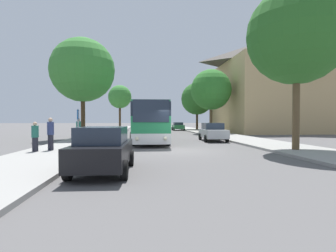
{
  "coord_description": "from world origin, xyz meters",
  "views": [
    {
      "loc": [
        -2.34,
        -15.51,
        1.85
      ],
      "look_at": [
        0.49,
        12.63,
        1.2
      ],
      "focal_mm": 28.0,
      "sensor_mm": 36.0,
      "label": 1
    }
  ],
  "objects_px": {
    "tree_right_far": "(211,90)",
    "bus_front": "(150,122)",
    "pedestrian_waiting_near": "(51,134)",
    "pedestrian_waiting_far": "(35,137)",
    "bus_stop_sign": "(78,124)",
    "tree_left_near": "(120,97)",
    "tree_right_mid": "(297,35)",
    "pedestrian_walking_back": "(79,130)",
    "parked_car_right_near": "(213,132)",
    "tree_left_far": "(83,70)",
    "tree_right_near": "(197,99)",
    "parked_car_left_curb": "(103,149)",
    "bus_middle": "(145,121)",
    "parked_car_right_far": "(178,126)"
  },
  "relations": [
    {
      "from": "parked_car_right_far",
      "to": "tree_right_mid",
      "type": "xyz_separation_m",
      "value": [
        2.43,
        -31.81,
        5.95
      ]
    },
    {
      "from": "bus_stop_sign",
      "to": "pedestrian_waiting_near",
      "type": "bearing_deg",
      "value": -130.84
    },
    {
      "from": "pedestrian_waiting_near",
      "to": "tree_right_near",
      "type": "bearing_deg",
      "value": -57.35
    },
    {
      "from": "bus_front",
      "to": "bus_stop_sign",
      "type": "bearing_deg",
      "value": -129.99
    },
    {
      "from": "bus_front",
      "to": "bus_stop_sign",
      "type": "distance_m",
      "value": 7.0
    },
    {
      "from": "tree_left_near",
      "to": "pedestrian_waiting_far",
      "type": "bearing_deg",
      "value": -92.81
    },
    {
      "from": "tree_right_near",
      "to": "tree_right_mid",
      "type": "height_order",
      "value": "tree_right_mid"
    },
    {
      "from": "pedestrian_walking_back",
      "to": "tree_right_far",
      "type": "height_order",
      "value": "tree_right_far"
    },
    {
      "from": "tree_right_far",
      "to": "bus_front",
      "type": "bearing_deg",
      "value": -124.2
    },
    {
      "from": "tree_left_far",
      "to": "parked_car_right_far",
      "type": "bearing_deg",
      "value": 59.01
    },
    {
      "from": "parked_car_right_near",
      "to": "tree_right_near",
      "type": "relative_size",
      "value": 0.51
    },
    {
      "from": "parked_car_right_near",
      "to": "pedestrian_waiting_far",
      "type": "bearing_deg",
      "value": 35.85
    },
    {
      "from": "bus_middle",
      "to": "bus_front",
      "type": "bearing_deg",
      "value": -89.72
    },
    {
      "from": "tree_right_near",
      "to": "tree_left_near",
      "type": "bearing_deg",
      "value": 172.11
    },
    {
      "from": "tree_left_far",
      "to": "pedestrian_walking_back",
      "type": "bearing_deg",
      "value": -81.93
    },
    {
      "from": "parked_car_left_curb",
      "to": "tree_right_near",
      "type": "xyz_separation_m",
      "value": [
        11.49,
        37.99,
        4.92
      ]
    },
    {
      "from": "bus_middle",
      "to": "pedestrian_walking_back",
      "type": "height_order",
      "value": "bus_middle"
    },
    {
      "from": "parked_car_right_near",
      "to": "tree_right_mid",
      "type": "distance_m",
      "value": 10.47
    },
    {
      "from": "parked_car_left_curb",
      "to": "pedestrian_waiting_near",
      "type": "bearing_deg",
      "value": 124.68
    },
    {
      "from": "bus_middle",
      "to": "tree_left_near",
      "type": "bearing_deg",
      "value": 107.45
    },
    {
      "from": "tree_left_near",
      "to": "tree_right_mid",
      "type": "bearing_deg",
      "value": -69.8
    },
    {
      "from": "parked_car_right_near",
      "to": "pedestrian_waiting_near",
      "type": "xyz_separation_m",
      "value": [
        -11.33,
        -7.27,
        0.26
      ]
    },
    {
      "from": "tree_right_near",
      "to": "pedestrian_waiting_near",
      "type": "bearing_deg",
      "value": -115.38
    },
    {
      "from": "pedestrian_walking_back",
      "to": "tree_right_far",
      "type": "relative_size",
      "value": 0.21
    },
    {
      "from": "parked_car_left_curb",
      "to": "tree_right_near",
      "type": "height_order",
      "value": "tree_right_near"
    },
    {
      "from": "bus_middle",
      "to": "tree_right_mid",
      "type": "xyz_separation_m",
      "value": [
        8.37,
        -21.07,
        4.98
      ]
    },
    {
      "from": "bus_middle",
      "to": "parked_car_right_far",
      "type": "xyz_separation_m",
      "value": [
        5.95,
        10.75,
        -0.98
      ]
    },
    {
      "from": "pedestrian_waiting_far",
      "to": "tree_right_far",
      "type": "height_order",
      "value": "tree_right_far"
    },
    {
      "from": "pedestrian_waiting_near",
      "to": "pedestrian_waiting_far",
      "type": "xyz_separation_m",
      "value": [
        -0.63,
        -0.52,
        -0.13
      ]
    },
    {
      "from": "bus_middle",
      "to": "tree_right_far",
      "type": "relative_size",
      "value": 1.24
    },
    {
      "from": "tree_left_near",
      "to": "bus_stop_sign",
      "type": "bearing_deg",
      "value": -89.79
    },
    {
      "from": "bus_middle",
      "to": "bus_stop_sign",
      "type": "distance_m",
      "value": 19.23
    },
    {
      "from": "parked_car_left_curb",
      "to": "pedestrian_waiting_far",
      "type": "relative_size",
      "value": 2.59
    },
    {
      "from": "bus_front",
      "to": "tree_right_mid",
      "type": "bearing_deg",
      "value": -42.29
    },
    {
      "from": "bus_front",
      "to": "pedestrian_waiting_near",
      "type": "relative_size",
      "value": 5.81
    },
    {
      "from": "parked_car_right_near",
      "to": "pedestrian_walking_back",
      "type": "distance_m",
      "value": 11.28
    },
    {
      "from": "bus_middle",
      "to": "parked_car_right_far",
      "type": "distance_m",
      "value": 12.32
    },
    {
      "from": "tree_left_far",
      "to": "tree_right_far",
      "type": "height_order",
      "value": "tree_left_far"
    },
    {
      "from": "pedestrian_waiting_near",
      "to": "pedestrian_waiting_far",
      "type": "distance_m",
      "value": 0.83
    },
    {
      "from": "tree_left_far",
      "to": "tree_right_near",
      "type": "bearing_deg",
      "value": 53.57
    },
    {
      "from": "bus_front",
      "to": "tree_left_far",
      "type": "height_order",
      "value": "tree_left_far"
    },
    {
      "from": "parked_car_left_curb",
      "to": "parked_car_right_near",
      "type": "relative_size",
      "value": 0.95
    },
    {
      "from": "pedestrian_walking_back",
      "to": "bus_stop_sign",
      "type": "bearing_deg",
      "value": 69.71
    },
    {
      "from": "bus_front",
      "to": "pedestrian_waiting_far",
      "type": "xyz_separation_m",
      "value": [
        -6.38,
        -7.2,
        -0.75
      ]
    },
    {
      "from": "parked_car_right_near",
      "to": "bus_stop_sign",
      "type": "distance_m",
      "value": 11.76
    },
    {
      "from": "parked_car_right_far",
      "to": "parked_car_right_near",
      "type": "bearing_deg",
      "value": 89.5
    },
    {
      "from": "parked_car_left_curb",
      "to": "parked_car_right_near",
      "type": "xyz_separation_m",
      "value": [
        7.58,
        13.14,
        -0.01
      ]
    },
    {
      "from": "tree_right_mid",
      "to": "tree_right_far",
      "type": "height_order",
      "value": "tree_right_mid"
    },
    {
      "from": "tree_right_near",
      "to": "parked_car_left_curb",
      "type": "bearing_deg",
      "value": -106.82
    },
    {
      "from": "tree_left_near",
      "to": "tree_right_mid",
      "type": "xyz_separation_m",
      "value": [
        12.89,
        -35.05,
        0.58
      ]
    }
  ]
}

